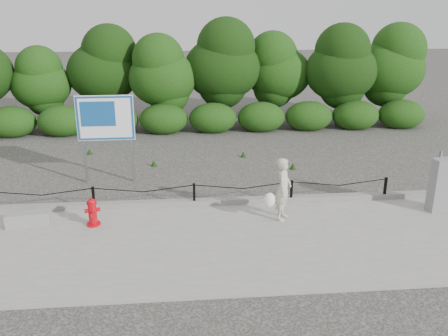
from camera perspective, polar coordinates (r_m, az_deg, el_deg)
name	(u,v)px	position (r m, az deg, el deg)	size (l,w,h in m)	color
ground	(195,208)	(12.17, -3.57, -4.87)	(90.00, 90.00, 0.00)	#2D2B28
sidewalk	(197,244)	(10.35, -3.23, -9.13)	(14.00, 4.00, 0.08)	gray
curb	(194,202)	(12.16, -3.59, -4.13)	(14.00, 0.22, 0.14)	slate
chain_barrier	(194,192)	(11.99, -3.61, -2.87)	(10.06, 0.06, 0.60)	black
treeline	(197,68)	(20.23, -3.25, 11.93)	(20.44, 3.51, 4.38)	black
fire_hydrant	(93,212)	(11.36, -15.54, -5.14)	(0.39, 0.40, 0.68)	red
pedestrian	(282,190)	(11.19, 7.05, -2.61)	(0.76, 0.65, 1.51)	beige
concrete_block	(28,219)	(11.92, -22.52, -5.67)	(0.97, 0.34, 0.31)	gray
utility_cabinet	(440,185)	(12.74, 24.60, -1.87)	(0.56, 0.41, 1.49)	gray
advertising_sign	(105,122)	(13.80, -14.08, 5.39)	(1.60, 0.14, 2.56)	slate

